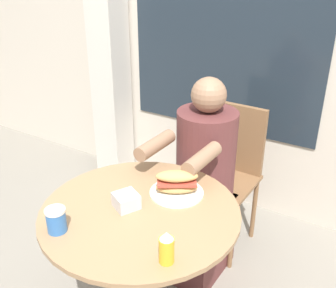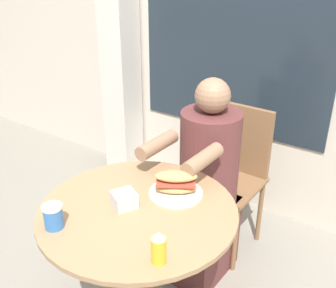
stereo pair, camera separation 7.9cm
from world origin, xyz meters
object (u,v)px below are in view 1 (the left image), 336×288
at_px(cafe_table, 142,247).
at_px(diner_chair, 228,163).
at_px(seated_diner, 201,194).
at_px(sandwich_on_plate, 177,184).
at_px(condiment_bottle, 167,248).
at_px(drink_cup, 56,220).

bearing_deg(cafe_table, diner_chair, 90.44).
relative_size(diner_chair, seated_diner, 0.77).
distance_m(diner_chair, sandwich_on_plate, 0.79).
relative_size(cafe_table, seated_diner, 0.70).
distance_m(diner_chair, condiment_bottle, 1.17).
bearing_deg(drink_cup, cafe_table, 56.16).
xyz_separation_m(seated_diner, condiment_bottle, (0.25, -0.76, 0.30)).
distance_m(cafe_table, seated_diner, 0.57).
distance_m(cafe_table, drink_cup, 0.40).
xyz_separation_m(sandwich_on_plate, condiment_bottle, (0.18, -0.37, 0.01)).
relative_size(diner_chair, drink_cup, 9.36).
height_order(cafe_table, diner_chair, diner_chair).
xyz_separation_m(drink_cup, condiment_bottle, (0.42, 0.07, 0.01)).
bearing_deg(seated_diner, diner_chair, -89.01).
bearing_deg(diner_chair, seated_diner, 90.99).
bearing_deg(cafe_table, seated_diner, 91.05).
xyz_separation_m(diner_chair, seated_diner, (-0.00, -0.35, -0.03)).
xyz_separation_m(seated_diner, drink_cup, (-0.17, -0.84, 0.29)).
distance_m(cafe_table, condiment_bottle, 0.40).
relative_size(seated_diner, condiment_bottle, 9.49).
relative_size(seated_diner, sandwich_on_plate, 4.95).
height_order(diner_chair, sandwich_on_plate, diner_chair).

